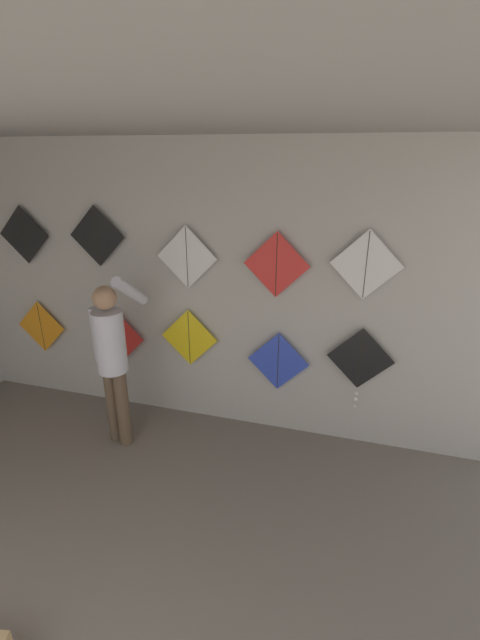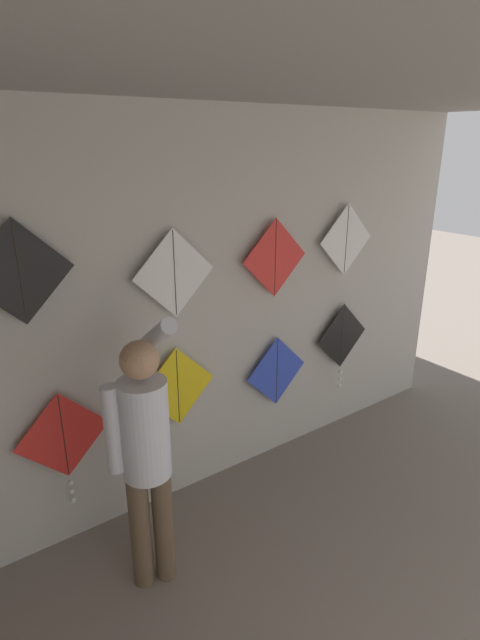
{
  "view_description": "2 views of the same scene",
  "coord_description": "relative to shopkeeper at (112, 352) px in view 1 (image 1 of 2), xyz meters",
  "views": [
    {
      "loc": [
        1.6,
        0.48,
        2.67
      ],
      "look_at": [
        0.63,
        3.87,
        1.27
      ],
      "focal_mm": 24.0,
      "sensor_mm": 36.0,
      "label": 1
    },
    {
      "loc": [
        -1.45,
        1.29,
        2.57
      ],
      "look_at": [
        0.4,
        3.87,
        1.42
      ],
      "focal_mm": 28.0,
      "sensor_mm": 36.0,
      "label": 2
    }
  ],
  "objects": [
    {
      "name": "back_panel",
      "position": [
        0.5,
        0.66,
        0.44
      ],
      "size": [
        5.87,
        0.06,
        2.8
      ],
      "primitive_type": "cube",
      "color": "#BCB7AD",
      "rests_on": "ground"
    },
    {
      "name": "shopkeeper",
      "position": [
        0.0,
        0.0,
        0.0
      ],
      "size": [
        0.42,
        0.54,
        1.7
      ],
      "rotation": [
        0.0,
        0.0,
        -0.3
      ],
      "color": "brown",
      "rests_on": "ground"
    },
    {
      "name": "kite_0",
      "position": [
        -1.26,
        0.57,
        -0.12
      ],
      "size": [
        0.6,
        0.01,
        0.6
      ],
      "color": "orange"
    },
    {
      "name": "kite_1",
      "position": [
        -0.29,
        0.57,
        -0.16
      ],
      "size": [
        0.6,
        0.04,
        0.81
      ],
      "color": "red"
    },
    {
      "name": "kite_2",
      "position": [
        0.52,
        0.57,
        -0.03
      ],
      "size": [
        0.6,
        0.01,
        0.6
      ],
      "color": "yellow"
    },
    {
      "name": "kite_3",
      "position": [
        1.43,
        0.57,
        -0.17
      ],
      "size": [
        0.6,
        0.01,
        0.6
      ],
      "color": "blue"
    },
    {
      "name": "kite_4",
      "position": [
        2.19,
        0.57,
        -0.07
      ],
      "size": [
        0.6,
        0.04,
        0.81
      ],
      "color": "black"
    },
    {
      "name": "kite_5",
      "position": [
        -1.27,
        0.57,
        0.91
      ],
      "size": [
        0.6,
        0.01,
        0.6
      ],
      "color": "black"
    },
    {
      "name": "kite_6",
      "position": [
        -0.4,
        0.57,
        0.94
      ],
      "size": [
        0.6,
        0.01,
        0.6
      ],
      "color": "black"
    },
    {
      "name": "kite_7",
      "position": [
        0.54,
        0.57,
        0.79
      ],
      "size": [
        0.6,
        0.01,
        0.6
      ],
      "color": "white"
    },
    {
      "name": "kite_8",
      "position": [
        1.39,
        0.57,
        0.78
      ],
      "size": [
        0.6,
        0.01,
        0.6
      ],
      "color": "red"
    },
    {
      "name": "kite_9",
      "position": [
        2.15,
        0.57,
        0.83
      ],
      "size": [
        0.6,
        0.01,
        0.6
      ],
      "color": "white"
    }
  ]
}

